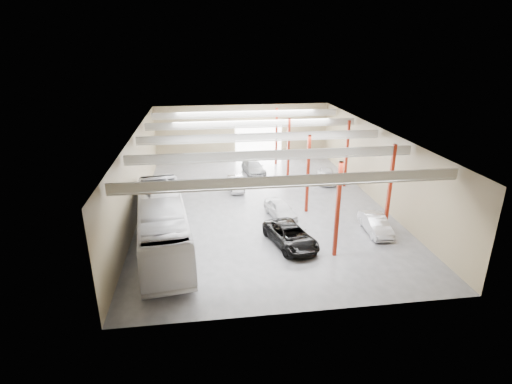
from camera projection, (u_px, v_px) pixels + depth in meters
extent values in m
cube|color=#4E4F54|center=(261.00, 205.00, 37.47)|extent=(22.00, 32.00, 0.01)
cube|color=#A9A9A4|center=(262.00, 131.00, 35.00)|extent=(22.00, 32.00, 0.12)
cube|color=#857353|center=(243.00, 132.00, 51.07)|extent=(22.00, 0.12, 7.00)
cube|color=#857353|center=(306.00, 258.00, 21.41)|extent=(22.00, 0.12, 7.00)
cube|color=#857353|center=(137.00, 175.00, 34.83)|extent=(0.12, 32.00, 7.00)
cube|color=#857353|center=(377.00, 165.00, 37.64)|extent=(0.12, 32.00, 7.00)
cube|color=white|center=(258.00, 140.00, 51.54)|extent=(6.00, 0.20, 5.00)
cube|color=maroon|center=(338.00, 210.00, 27.45)|extent=(0.25, 0.25, 7.00)
cube|color=maroon|center=(308.00, 174.00, 34.87)|extent=(0.25, 0.25, 7.00)
cube|color=maroon|center=(288.00, 151.00, 42.28)|extent=(0.25, 0.25, 7.00)
cube|color=maroon|center=(276.00, 137.00, 48.77)|extent=(0.25, 0.25, 7.00)
cube|color=maroon|center=(390.00, 187.00, 31.89)|extent=(0.25, 0.25, 7.00)
cube|color=maroon|center=(347.00, 154.00, 41.16)|extent=(0.25, 0.25, 7.00)
cube|color=beige|center=(291.00, 180.00, 24.04)|extent=(21.60, 0.15, 0.60)
cube|color=beige|center=(291.00, 186.00, 24.18)|extent=(21.60, 0.10, 0.10)
cube|color=beige|center=(274.00, 154.00, 29.60)|extent=(21.60, 0.15, 0.60)
cube|color=beige|center=(274.00, 159.00, 29.74)|extent=(21.60, 0.10, 0.10)
cube|color=beige|center=(262.00, 136.00, 35.16)|extent=(21.60, 0.15, 0.60)
cube|color=beige|center=(262.00, 141.00, 35.30)|extent=(21.60, 0.10, 0.10)
cube|color=beige|center=(253.00, 123.00, 40.72)|extent=(21.60, 0.15, 0.60)
cube|color=beige|center=(253.00, 127.00, 40.86)|extent=(21.60, 0.10, 0.10)
cube|color=beige|center=(246.00, 114.00, 46.28)|extent=(21.60, 0.15, 0.60)
cube|color=beige|center=(246.00, 117.00, 46.42)|extent=(21.60, 0.10, 0.10)
imported|color=silver|center=(163.00, 224.00, 29.08)|extent=(4.97, 14.21, 3.88)
imported|color=black|center=(291.00, 236.00, 29.82)|extent=(3.88, 6.05, 1.55)
imported|color=silver|center=(280.00, 209.00, 34.69)|extent=(2.68, 4.59, 1.47)
imported|color=silver|center=(236.00, 183.00, 41.15)|extent=(1.55, 4.17, 1.36)
imported|color=gray|center=(253.00, 167.00, 46.27)|extent=(2.69, 5.29, 1.47)
imported|color=#ABAAAF|center=(375.00, 224.00, 31.85)|extent=(1.69, 4.42, 1.44)
imported|color=silver|center=(326.00, 175.00, 43.46)|extent=(2.60, 4.65, 1.50)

